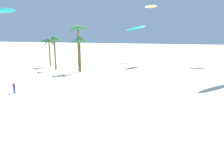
{
  "coord_description": "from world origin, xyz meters",
  "views": [
    {
      "loc": [
        7.7,
        2.75,
        8.44
      ],
      "look_at": [
        3.13,
        21.01,
        4.49
      ],
      "focal_mm": 30.34,
      "sensor_mm": 36.0,
      "label": 1
    }
  ],
  "objects_px": {
    "flying_kite_9": "(151,7)",
    "palm_tree_0": "(49,43)",
    "person_foreground_walker": "(14,87)",
    "palm_tree_1": "(55,44)",
    "flying_kite_7": "(136,28)",
    "palm_tree_3": "(79,45)",
    "palm_tree_2": "(78,32)"
  },
  "relations": [
    {
      "from": "palm_tree_3",
      "to": "flying_kite_7",
      "type": "distance_m",
      "value": 21.82
    },
    {
      "from": "palm_tree_0",
      "to": "palm_tree_3",
      "type": "xyz_separation_m",
      "value": [
        10.39,
        -5.0,
        0.12
      ]
    },
    {
      "from": "palm_tree_3",
      "to": "flying_kite_9",
      "type": "distance_m",
      "value": 23.31
    },
    {
      "from": "palm_tree_1",
      "to": "palm_tree_2",
      "type": "distance_m",
      "value": 6.54
    },
    {
      "from": "palm_tree_0",
      "to": "flying_kite_7",
      "type": "relative_size",
      "value": 0.65
    },
    {
      "from": "flying_kite_7",
      "to": "person_foreground_walker",
      "type": "relative_size",
      "value": 6.83
    },
    {
      "from": "palm_tree_1",
      "to": "flying_kite_7",
      "type": "relative_size",
      "value": 0.71
    },
    {
      "from": "flying_kite_9",
      "to": "palm_tree_0",
      "type": "bearing_deg",
      "value": -154.67
    },
    {
      "from": "palm_tree_0",
      "to": "flying_kite_9",
      "type": "xyz_separation_m",
      "value": [
        24.1,
        11.41,
        9.4
      ]
    },
    {
      "from": "flying_kite_9",
      "to": "person_foreground_walker",
      "type": "distance_m",
      "value": 39.08
    },
    {
      "from": "palm_tree_1",
      "to": "palm_tree_2",
      "type": "xyz_separation_m",
      "value": [
        6.02,
        -0.59,
        2.5
      ]
    },
    {
      "from": "palm_tree_0",
      "to": "palm_tree_1",
      "type": "relative_size",
      "value": 0.91
    },
    {
      "from": "palm_tree_2",
      "to": "flying_kite_7",
      "type": "xyz_separation_m",
      "value": [
        10.02,
        18.57,
        1.13
      ]
    },
    {
      "from": "palm_tree_1",
      "to": "palm_tree_2",
      "type": "height_order",
      "value": "palm_tree_2"
    },
    {
      "from": "palm_tree_1",
      "to": "palm_tree_3",
      "type": "distance_m",
      "value": 6.8
    },
    {
      "from": "palm_tree_0",
      "to": "palm_tree_1",
      "type": "xyz_separation_m",
      "value": [
        3.73,
        -3.63,
        0.17
      ]
    },
    {
      "from": "palm_tree_0",
      "to": "palm_tree_2",
      "type": "height_order",
      "value": "palm_tree_2"
    },
    {
      "from": "palm_tree_2",
      "to": "palm_tree_3",
      "type": "height_order",
      "value": "palm_tree_2"
    },
    {
      "from": "palm_tree_0",
      "to": "palm_tree_3",
      "type": "height_order",
      "value": "palm_tree_3"
    },
    {
      "from": "palm_tree_3",
      "to": "flying_kite_9",
      "type": "xyz_separation_m",
      "value": [
        13.71,
        16.41,
        9.27
      ]
    },
    {
      "from": "palm_tree_1",
      "to": "flying_kite_9",
      "type": "bearing_deg",
      "value": 36.43
    },
    {
      "from": "palm_tree_0",
      "to": "flying_kite_9",
      "type": "relative_size",
      "value": 0.43
    },
    {
      "from": "palm_tree_3",
      "to": "flying_kite_9",
      "type": "relative_size",
      "value": 0.46
    },
    {
      "from": "palm_tree_0",
      "to": "person_foreground_walker",
      "type": "distance_m",
      "value": 22.47
    },
    {
      "from": "person_foreground_walker",
      "to": "palm_tree_1",
      "type": "bearing_deg",
      "value": 101.19
    },
    {
      "from": "palm_tree_0",
      "to": "flying_kite_7",
      "type": "height_order",
      "value": "flying_kite_7"
    },
    {
      "from": "palm_tree_1",
      "to": "flying_kite_7",
      "type": "xyz_separation_m",
      "value": [
        16.04,
        17.98,
        3.63
      ]
    },
    {
      "from": "palm_tree_3",
      "to": "person_foreground_walker",
      "type": "distance_m",
      "value": 16.85
    },
    {
      "from": "palm_tree_1",
      "to": "palm_tree_3",
      "type": "relative_size",
      "value": 1.02
    },
    {
      "from": "palm_tree_2",
      "to": "flying_kite_9",
      "type": "bearing_deg",
      "value": 47.43
    },
    {
      "from": "palm_tree_0",
      "to": "palm_tree_1",
      "type": "distance_m",
      "value": 5.2
    },
    {
      "from": "flying_kite_9",
      "to": "person_foreground_walker",
      "type": "relative_size",
      "value": 10.34
    }
  ]
}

